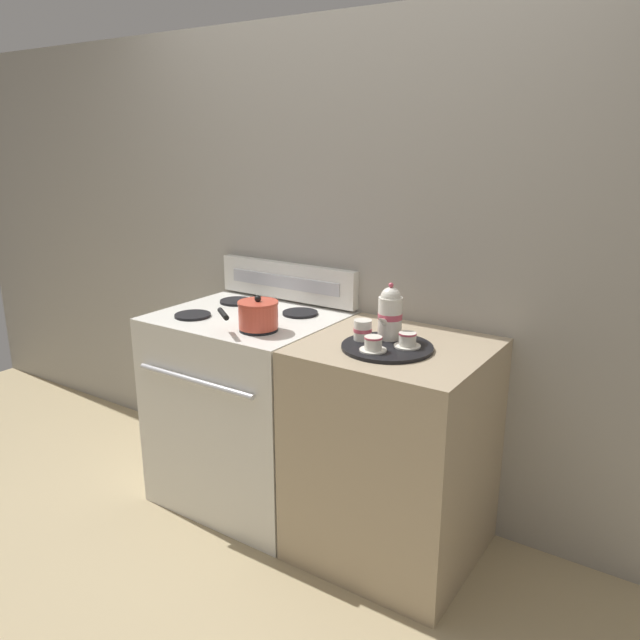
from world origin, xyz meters
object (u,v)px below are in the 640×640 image
saucepan (258,314)px  teacup_right (407,340)px  teacup_left (373,344)px  creamer_jug (363,330)px  serving_tray (387,347)px  teapot (390,313)px  stove (250,408)px

saucepan → teacup_right: bearing=10.7°
teacup_left → creamer_jug: bearing=136.4°
serving_tray → teacup_right: 0.08m
teapot → saucepan: bearing=-161.9°
teacup_left → stove: bearing=168.8°
serving_tray → creamer_jug: 0.12m
stove → serving_tray: serving_tray is taller
serving_tray → teapot: bearing=112.9°
stove → teapot: teapot is taller
teapot → teacup_left: bearing=-83.3°
serving_tray → saucepan: bearing=-170.7°
saucepan → teacup_left: bearing=0.6°
serving_tray → teacup_left: teacup_left is taller
serving_tray → teacup_left: (-0.01, -0.09, 0.03)m
saucepan → teacup_right: (0.63, 0.12, -0.03)m
stove → teacup_left: teacup_left is taller
serving_tray → creamer_jug: bearing=175.5°
saucepan → teacup_right: 0.64m
stove → creamer_jug: creamer_jug is taller
stove → teapot: (0.71, 0.02, 0.57)m
teacup_left → creamer_jug: size_ratio=1.28×
teapot → serving_tray: bearing=-67.1°
saucepan → serving_tray: (0.56, 0.09, -0.06)m
teacup_left → creamer_jug: creamer_jug is taller
stove → saucepan: (0.19, -0.15, 0.53)m
stove → teacup_left: size_ratio=9.05×
saucepan → serving_tray: bearing=9.3°
stove → teacup_right: 0.96m
teapot → teacup_left: (0.02, -0.17, -0.08)m
teacup_right → creamer_jug: 0.19m
teacup_right → stove: bearing=177.7°
teacup_right → teapot: bearing=153.3°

